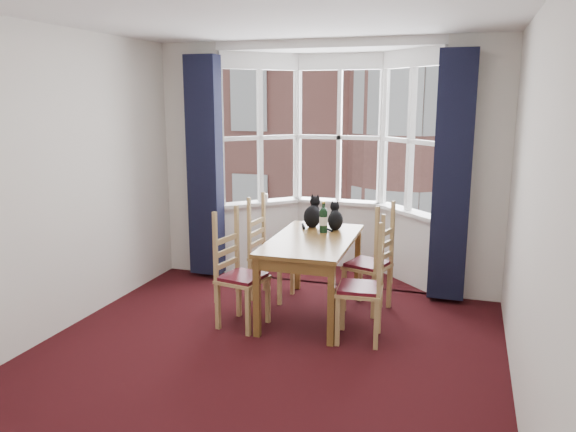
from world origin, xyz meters
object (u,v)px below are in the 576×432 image
at_px(cat_right, 335,219).
at_px(chair_right_near, 370,291).
at_px(cat_left, 313,215).
at_px(candle_tall, 265,198).
at_px(dining_table, 312,247).
at_px(chair_left_near, 235,277).
at_px(chair_right_far, 376,267).
at_px(wine_bottle, 323,219).
at_px(chair_left_far, 264,255).

bearing_deg(cat_right, chair_right_near, -59.37).
bearing_deg(cat_left, candle_tall, 135.19).
bearing_deg(dining_table, cat_left, 105.41).
height_order(chair_left_near, cat_right, cat_right).
relative_size(chair_right_far, wine_bottle, 2.82).
relative_size(dining_table, chair_left_near, 1.63).
bearing_deg(chair_right_far, chair_left_near, -148.74).
bearing_deg(chair_left_far, wine_bottle, -4.62).
relative_size(chair_left_near, cat_right, 2.96).
distance_m(dining_table, cat_left, 0.55).
distance_m(chair_right_near, cat_right, 1.14).
relative_size(dining_table, candle_tall, 14.56).
bearing_deg(candle_tall, dining_table, -53.45).
xyz_separation_m(cat_right, wine_bottle, (-0.09, -0.16, 0.02)).
bearing_deg(cat_left, wine_bottle, -50.70).
bearing_deg(cat_right, candle_tall, 141.23).
xyz_separation_m(wine_bottle, candle_tall, (-1.03, 1.06, -0.01)).
bearing_deg(chair_right_far, candle_tall, 145.84).
relative_size(chair_right_near, cat_left, 2.57).
distance_m(wine_bottle, candle_tall, 1.48).
relative_size(chair_left_near, chair_right_near, 1.00).
bearing_deg(candle_tall, cat_right, -38.77).
bearing_deg(wine_bottle, chair_right_near, -49.88).
xyz_separation_m(chair_right_near, cat_left, (-0.80, 0.95, 0.46)).
bearing_deg(cat_right, dining_table, -106.35).
xyz_separation_m(chair_left_far, candle_tall, (-0.35, 1.01, 0.45)).
distance_m(dining_table, candle_tall, 1.68).
distance_m(chair_left_near, candle_tall, 1.91).
bearing_deg(dining_table, cat_right, 73.65).
height_order(cat_right, candle_tall, cat_right).
distance_m(chair_left_far, candle_tall, 1.16).
bearing_deg(chair_left_far, cat_left, 17.22).
relative_size(chair_left_far, candle_tall, 8.92).
height_order(chair_left_near, cat_left, cat_left).
bearing_deg(chair_right_near, dining_table, 144.81).
distance_m(dining_table, chair_left_near, 0.84).
xyz_separation_m(dining_table, chair_left_far, (-0.64, 0.33, -0.23)).
height_order(chair_right_far, cat_right, cat_right).
relative_size(chair_left_near, chair_right_far, 1.00).
bearing_deg(chair_right_far, chair_left_far, 176.73).
distance_m(chair_left_far, chair_right_far, 1.24).
bearing_deg(chair_left_near, chair_right_near, 1.03).
distance_m(chair_right_far, cat_left, 0.89).
distance_m(dining_table, wine_bottle, 0.36).
height_order(chair_left_near, chair_right_near, same).
relative_size(dining_table, chair_left_far, 1.63).
relative_size(dining_table, cat_left, 4.20).
height_order(cat_left, cat_right, cat_left).
height_order(chair_right_near, chair_right_far, same).
distance_m(cat_left, wine_bottle, 0.27).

